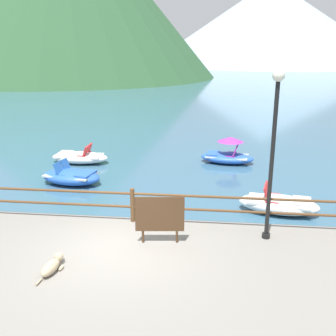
% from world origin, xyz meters
% --- Properties ---
extents(ground_plane, '(200.00, 200.00, 0.00)m').
position_xyz_m(ground_plane, '(0.00, 40.00, 0.00)').
color(ground_plane, '#38607A').
extents(promenade_dock, '(28.00, 8.00, 0.40)m').
position_xyz_m(promenade_dock, '(0.00, -2.20, 0.20)').
color(promenade_dock, gray).
rests_on(promenade_dock, ground).
extents(dock_railing, '(23.92, 0.12, 0.95)m').
position_xyz_m(dock_railing, '(0.00, 1.55, 0.99)').
color(dock_railing, brown).
rests_on(dock_railing, promenade_dock).
extents(lamp_post, '(0.28, 0.28, 4.11)m').
position_xyz_m(lamp_post, '(3.50, 0.96, 2.87)').
color(lamp_post, black).
rests_on(lamp_post, promenade_dock).
extents(sign_board, '(1.18, 0.17, 1.19)m').
position_xyz_m(sign_board, '(0.90, 0.42, 1.13)').
color(sign_board, silver).
rests_on(sign_board, promenade_dock).
extents(dog_resting, '(0.41, 1.08, 0.26)m').
position_xyz_m(dog_resting, '(-1.21, -1.12, 0.52)').
color(dog_resting, tan).
rests_on(dog_resting, promenade_dock).
extents(pedal_boat_0, '(2.64, 1.64, 0.87)m').
position_xyz_m(pedal_boat_0, '(4.22, 3.57, 0.29)').
color(pedal_boat_0, white).
rests_on(pedal_boat_0, ground).
extents(pedal_boat_1, '(2.55, 1.25, 0.84)m').
position_xyz_m(pedal_boat_1, '(-3.77, 8.29, 0.26)').
color(pedal_boat_1, white).
rests_on(pedal_boat_1, ground).
extents(pedal_boat_2, '(2.50, 1.67, 0.88)m').
position_xyz_m(pedal_boat_2, '(-3.16, 5.50, 0.29)').
color(pedal_boat_2, blue).
rests_on(pedal_boat_2, ground).
extents(pedal_boat_4, '(2.49, 1.56, 1.19)m').
position_xyz_m(pedal_boat_4, '(2.78, 9.03, 0.39)').
color(pedal_boat_4, blue).
rests_on(pedal_boat_4, ground).
extents(distant_peak, '(69.56, 69.56, 22.61)m').
position_xyz_m(distant_peak, '(17.13, 113.21, 11.30)').
color(distant_peak, '#9EADBC').
rests_on(distant_peak, ground).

